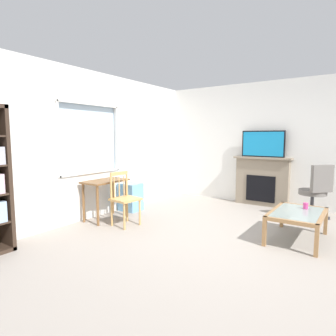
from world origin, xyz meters
TOP-DOWN VIEW (x-y plane):
  - ground at (0.00, 0.00)m, footprint 6.38×6.13m
  - wall_back_with_window at (0.01, 2.57)m, footprint 5.38×0.15m
  - wall_right at (2.75, 0.00)m, footprint 0.12×5.33m
  - desk_under_window at (-0.06, 2.22)m, footprint 0.80×0.46m
  - wooden_chair at (-0.13, 1.70)m, footprint 0.46×0.44m
  - plastic_drawer_unit at (0.66, 2.27)m, footprint 0.35×0.40m
  - fireplace at (2.59, 0.21)m, footprint 0.26×1.21m
  - tv at (2.58, 0.21)m, footprint 0.06×0.90m
  - office_chair at (2.08, -0.91)m, footprint 0.63×0.60m
  - coffee_table at (0.76, -0.84)m, footprint 1.06×0.69m
  - sippy_cup at (1.01, -0.91)m, footprint 0.07×0.07m

SIDE VIEW (x-z plane):
  - ground at x=0.00m, z-range -0.02..0.00m
  - plastic_drawer_unit at x=0.66m, z-range 0.00..0.55m
  - coffee_table at x=0.76m, z-range 0.15..0.57m
  - sippy_cup at x=1.01m, z-range 0.42..0.51m
  - wooden_chair at x=-0.13m, z-range 0.01..0.91m
  - fireplace at x=2.59m, z-range 0.00..1.06m
  - office_chair at x=2.08m, z-range 0.05..1.05m
  - desk_under_window at x=-0.06m, z-range 0.23..0.94m
  - wall_back_with_window at x=0.01m, z-range -0.01..2.65m
  - wall_right at x=2.75m, z-range 0.00..2.66m
  - tv at x=2.58m, z-range 1.05..1.61m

